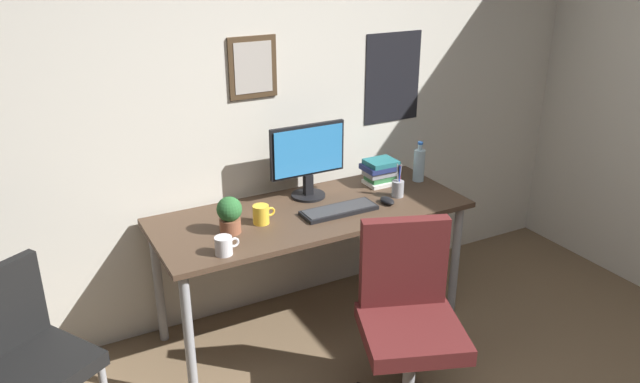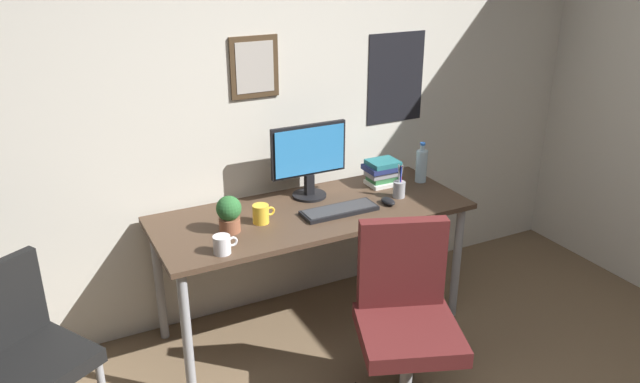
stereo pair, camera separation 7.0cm
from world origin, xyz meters
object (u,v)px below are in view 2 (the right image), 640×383
Objects in this scene: water_bottle at (421,165)px; coffee_mug_near at (261,214)px; monitor at (309,158)px; coffee_mug_far at (222,245)px; keyboard at (339,210)px; office_chair at (406,312)px; potted_plant at (229,213)px; computer_mouse at (388,201)px; side_chair at (24,347)px; book_stack_left at (382,172)px; pen_cup at (399,188)px.

coffee_mug_near is at bearing -174.30° from water_bottle.
monitor is 0.83m from coffee_mug_far.
keyboard is at bearing -80.27° from monitor.
potted_plant is (-0.60, 0.74, 0.34)m from office_chair.
computer_mouse is 0.44× the size of water_bottle.
coffee_mug_near is (-0.43, 0.07, 0.04)m from keyboard.
side_chair is 4.40× the size of book_stack_left.
book_stack_left is (0.45, 0.95, 0.31)m from office_chair.
water_bottle is 0.30m from pen_cup.
side_chair is at bearing -165.31° from monitor.
book_stack_left is (0.13, 0.28, 0.06)m from computer_mouse.
potted_plant is at bearing 10.19° from side_chair.
potted_plant is (1.03, 0.19, 0.36)m from side_chair.
potted_plant is at bearing -174.03° from water_bottle.
monitor is 2.30× the size of pen_cup.
pen_cup reaches higher than computer_mouse.
coffee_mug_near is at bearing 170.47° from keyboard.
coffee_mug_far is (0.92, -0.03, 0.30)m from side_chair.
pen_cup is at bearing 28.06° from computer_mouse.
office_chair is at bearing -51.16° from potted_plant.
water_bottle reaches higher than coffee_mug_near.
monitor is at bearing 22.37° from potted_plant.
water_bottle is at bearing -17.29° from book_stack_left.
side_chair is at bearing -172.15° from water_bottle.
side_chair is 7.14× the size of coffee_mug_far.
pen_cup is at bearing -2.55° from coffee_mug_near.
monitor is 0.74m from water_bottle.
water_bottle is 1.11m from coffee_mug_near.
water_bottle is at bearing 5.97° from potted_plant.
potted_plant reaches higher than coffee_mug_near.
monitor is at bearing 138.49° from computer_mouse.
book_stack_left is (1.16, 0.42, 0.03)m from coffee_mug_far.
coffee_mug_far is 0.62× the size of book_stack_left.
potted_plant is (-0.57, -0.23, -0.13)m from monitor.
pen_cup reaches higher than office_chair.
keyboard is at bearing -175.19° from pen_cup.
book_stack_left is at bearing 64.65° from office_chair.
book_stack_left is at bearing 30.68° from keyboard.
monitor is at bearing 91.77° from office_chair.
computer_mouse is (0.32, 0.67, 0.25)m from office_chair.
coffee_mug_far is at bearing -172.43° from computer_mouse.
side_chair is at bearing -169.27° from book_stack_left.
computer_mouse is (1.95, 0.11, 0.27)m from side_chair.
office_chair reaches higher than book_stack_left.
book_stack_left is at bearing 10.73° from side_chair.
side_chair is at bearing -175.24° from pen_cup.
monitor is at bearing 99.73° from keyboard.
book_stack_left is at bearing 12.03° from coffee_mug_near.
side_chair is (-1.63, 0.56, -0.03)m from office_chair.
water_bottle is at bearing 5.70° from coffee_mug_near.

